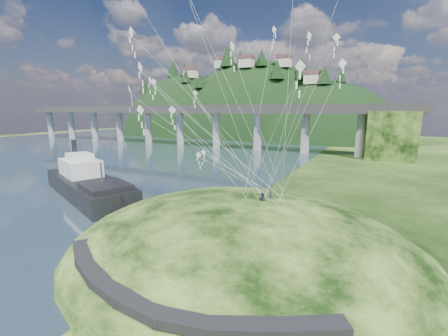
% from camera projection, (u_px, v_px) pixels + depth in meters
% --- Properties ---
extents(ground, '(320.00, 320.00, 0.00)m').
position_uv_depth(ground, '(163.00, 241.00, 30.93)').
color(ground, black).
rests_on(ground, ground).
extents(water, '(240.00, 240.00, 0.00)m').
position_uv_depth(water, '(35.00, 155.00, 89.47)').
color(water, '#304658').
rests_on(water, ground).
extents(grass_hill, '(36.00, 32.00, 13.00)m').
position_uv_depth(grass_hill, '(242.00, 263.00, 29.37)').
color(grass_hill, black).
rests_on(grass_hill, ground).
extents(footpath, '(22.29, 5.84, 0.83)m').
position_uv_depth(footpath, '(158.00, 293.00, 18.68)').
color(footpath, black).
rests_on(footpath, ground).
extents(bridge, '(160.00, 11.00, 15.00)m').
position_uv_depth(bridge, '(231.00, 121.00, 102.11)').
color(bridge, '#2D2B2B').
rests_on(bridge, ground).
extents(far_ridge, '(153.00, 70.00, 94.50)m').
position_uv_depth(far_ridge, '(245.00, 150.00, 158.55)').
color(far_ridge, black).
rests_on(far_ridge, ground).
extents(work_barge, '(24.77, 15.06, 8.42)m').
position_uv_depth(work_barge, '(87.00, 183.00, 46.74)').
color(work_barge, black).
rests_on(work_barge, ground).
extents(wooden_dock, '(15.58, 7.53, 1.12)m').
position_uv_depth(wooden_dock, '(139.00, 209.00, 39.40)').
color(wooden_dock, '#3A2418').
rests_on(wooden_dock, ground).
extents(kite_flyers, '(1.18, 1.75, 1.59)m').
position_uv_depth(kite_flyers, '(265.00, 192.00, 28.16)').
color(kite_flyers, '#262A33').
rests_on(kite_flyers, ground).
extents(kite_swarm, '(20.77, 16.25, 20.11)m').
position_uv_depth(kite_swarm, '(206.00, 63.00, 26.30)').
color(kite_swarm, white).
rests_on(kite_swarm, ground).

